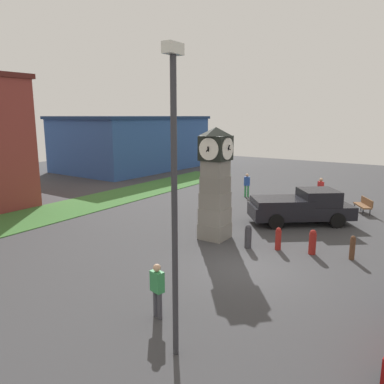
# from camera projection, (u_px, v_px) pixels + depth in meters

# --- Properties ---
(ground_plane) EXTENTS (73.01, 73.01, 0.00)m
(ground_plane) POSITION_uv_depth(u_px,v_px,m) (245.00, 268.00, 14.33)
(ground_plane) COLOR #38383A
(clock_tower) EXTENTS (1.59, 1.54, 5.25)m
(clock_tower) POSITION_uv_depth(u_px,v_px,m) (215.00, 183.00, 17.36)
(clock_tower) COLOR gray
(clock_tower) RESTS_ON ground_plane
(bollard_near_tower) EXTENTS (0.21, 0.21, 1.01)m
(bollard_near_tower) POSITION_uv_depth(u_px,v_px,m) (352.00, 247.00, 15.14)
(bollard_near_tower) COLOR brown
(bollard_near_tower) RESTS_ON ground_plane
(bollard_mid_row) EXTENTS (0.30, 0.30, 1.06)m
(bollard_mid_row) POSITION_uv_depth(u_px,v_px,m) (313.00, 242.00, 15.72)
(bollard_mid_row) COLOR maroon
(bollard_mid_row) RESTS_ON ground_plane
(bollard_far_row) EXTENTS (0.26, 0.26, 1.00)m
(bollard_far_row) POSITION_uv_depth(u_px,v_px,m) (278.00, 238.00, 16.26)
(bollard_far_row) COLOR maroon
(bollard_far_row) RESTS_ON ground_plane
(bollard_end_row) EXTENTS (0.30, 0.30, 1.06)m
(bollard_end_row) POSITION_uv_depth(u_px,v_px,m) (248.00, 236.00, 16.49)
(bollard_end_row) COLOR #333338
(bollard_end_row) RESTS_ON ground_plane
(pickup_truck) EXTENTS (4.91, 5.51, 1.85)m
(pickup_truck) POSITION_uv_depth(u_px,v_px,m) (301.00, 207.00, 20.17)
(pickup_truck) COLOR black
(pickup_truck) RESTS_ON ground_plane
(bench) EXTENTS (1.64, 1.29, 0.90)m
(bench) POSITION_uv_depth(u_px,v_px,m) (364.00, 204.00, 22.41)
(bench) COLOR brown
(bench) RESTS_ON ground_plane
(pedestrian_near_bench) EXTENTS (0.33, 0.45, 1.64)m
(pedestrian_near_bench) POSITION_uv_depth(u_px,v_px,m) (157.00, 287.00, 10.66)
(pedestrian_near_bench) COLOR #3F3F47
(pedestrian_near_bench) RESTS_ON ground_plane
(pedestrian_crossing_lot) EXTENTS (0.35, 0.45, 1.69)m
(pedestrian_crossing_lot) POSITION_uv_depth(u_px,v_px,m) (247.00, 184.00, 26.77)
(pedestrian_crossing_lot) COLOR #338C4C
(pedestrian_crossing_lot) RESTS_ON ground_plane
(pedestrian_by_cars) EXTENTS (0.45, 0.45, 1.79)m
(pedestrian_by_cars) POSITION_uv_depth(u_px,v_px,m) (320.00, 189.00, 24.33)
(pedestrian_by_cars) COLOR #264CA5
(pedestrian_by_cars) RESTS_ON ground_plane
(street_lamp_near_road) EXTENTS (0.50, 0.24, 7.24)m
(street_lamp_near_road) POSITION_uv_depth(u_px,v_px,m) (174.00, 189.00, 8.39)
(street_lamp_near_road) COLOR #333338
(street_lamp_near_road) RESTS_ON ground_plane
(storefront_low_left) EXTENTS (15.75, 10.77, 5.70)m
(storefront_low_left) POSITION_uv_depth(u_px,v_px,m) (133.00, 142.00, 41.12)
(storefront_low_left) COLOR #2D5193
(storefront_low_left) RESTS_ON ground_plane
(grass_verge_far) EXTENTS (43.81, 4.17, 0.04)m
(grass_verge_far) POSITION_uv_depth(u_px,v_px,m) (7.00, 224.00, 20.22)
(grass_verge_far) COLOR #386B2D
(grass_verge_far) RESTS_ON ground_plane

